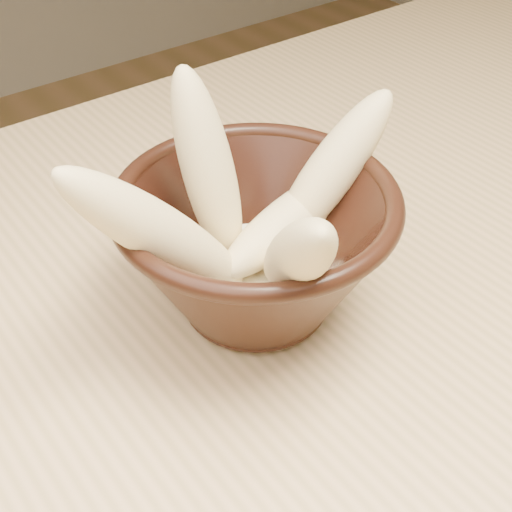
{
  "coord_description": "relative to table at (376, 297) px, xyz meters",
  "views": [
    {
      "loc": [
        -0.4,
        -0.34,
        1.15
      ],
      "look_at": [
        -0.15,
        -0.01,
        0.81
      ],
      "focal_mm": 50.0,
      "sensor_mm": 36.0,
      "label": 1
    }
  ],
  "objects": [
    {
      "name": "table",
      "position": [
        0.0,
        0.0,
        0.0
      ],
      "size": [
        1.2,
        0.8,
        0.75
      ],
      "color": "#E2B47C",
      "rests_on": "ground"
    },
    {
      "name": "bowl",
      "position": [
        -0.15,
        -0.01,
        0.14
      ],
      "size": [
        0.21,
        0.21,
        0.11
      ],
      "rotation": [
        0.0,
        0.0,
        -0.12
      ],
      "color": "black",
      "rests_on": "table"
    },
    {
      "name": "milk_puddle",
      "position": [
        -0.15,
        -0.01,
        0.12
      ],
      "size": [
        0.12,
        0.12,
        0.02
      ],
      "primitive_type": "cylinder",
      "color": "#FFF2CD",
      "rests_on": "bowl"
    },
    {
      "name": "banana_upright",
      "position": [
        -0.17,
        0.03,
        0.2
      ],
      "size": [
        0.05,
        0.09,
        0.16
      ],
      "primitive_type": "ellipsoid",
      "rotation": [
        0.27,
        0.0,
        3.34
      ],
      "color": "#F2D28F",
      "rests_on": "bowl"
    },
    {
      "name": "banana_left",
      "position": [
        -0.23,
        -0.0,
        0.19
      ],
      "size": [
        0.15,
        0.06,
        0.16
      ],
      "primitive_type": "ellipsoid",
      "rotation": [
        0.73,
        0.0,
        -1.7
      ],
      "color": "#F2D28F",
      "rests_on": "bowl"
    },
    {
      "name": "banana_right",
      "position": [
        -0.08,
        -0.0,
        0.18
      ],
      "size": [
        0.13,
        0.06,
        0.14
      ],
      "primitive_type": "ellipsoid",
      "rotation": [
        0.7,
        0.0,
        1.43
      ],
      "color": "#F2D28F",
      "rests_on": "bowl"
    },
    {
      "name": "banana_across",
      "position": [
        -0.12,
        -0.0,
        0.15
      ],
      "size": [
        0.15,
        0.07,
        0.05
      ],
      "primitive_type": "ellipsoid",
      "rotation": [
        1.5,
        0.0,
        1.8
      ],
      "color": "#F2D28F",
      "rests_on": "bowl"
    },
    {
      "name": "banana_front",
      "position": [
        -0.17,
        -0.07,
        0.19
      ],
      "size": [
        0.1,
        0.15,
        0.16
      ],
      "primitive_type": "ellipsoid",
      "rotation": [
        0.74,
        0.0,
        -0.5
      ],
      "color": "#F2D28F",
      "rests_on": "bowl"
    }
  ]
}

